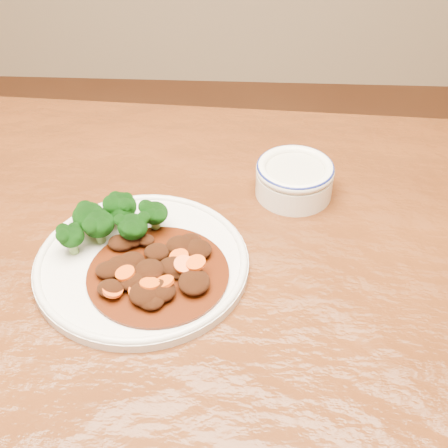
{
  "coord_description": "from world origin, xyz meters",
  "views": [
    {
      "loc": [
        0.11,
        -0.56,
        1.32
      ],
      "look_at": [
        0.08,
        0.09,
        0.77
      ],
      "focal_mm": 50.0,
      "sensor_mm": 36.0,
      "label": 1
    }
  ],
  "objects": [
    {
      "name": "mince_stew",
      "position": [
        -0.01,
        -0.0,
        0.77
      ],
      "size": [
        0.18,
        0.18,
        0.03
      ],
      "color": "#441807",
      "rests_on": "dinner_plate"
    },
    {
      "name": "dip_bowl",
      "position": [
        0.18,
        0.2,
        0.78
      ],
      "size": [
        0.12,
        0.12,
        0.05
      ],
      "rotation": [
        0.0,
        0.0,
        -0.4
      ],
      "color": "white",
      "rests_on": "dining_table"
    },
    {
      "name": "dining_table",
      "position": [
        -0.0,
        0.0,
        0.67
      ],
      "size": [
        1.54,
        0.98,
        0.75
      ],
      "rotation": [
        0.0,
        0.0,
        -0.05
      ],
      "color": "#56280F",
      "rests_on": "ground"
    },
    {
      "name": "broccoli_florets",
      "position": [
        -0.07,
        0.07,
        0.79
      ],
      "size": [
        0.14,
        0.1,
        0.05
      ],
      "color": "#6F984E",
      "rests_on": "dinner_plate"
    },
    {
      "name": "dinner_plate",
      "position": [
        -0.03,
        0.02,
        0.76
      ],
      "size": [
        0.28,
        0.28,
        0.02
      ],
      "rotation": [
        0.0,
        0.0,
        0.2
      ],
      "color": "silver",
      "rests_on": "dining_table"
    }
  ]
}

